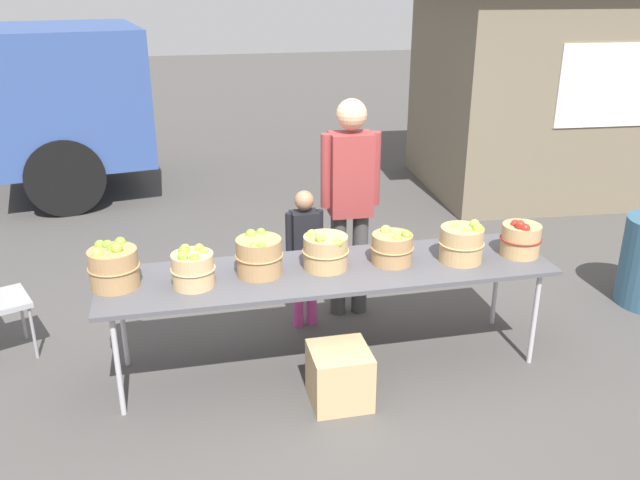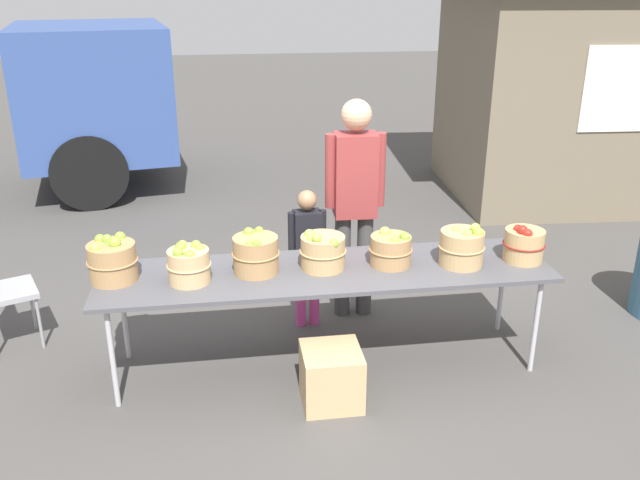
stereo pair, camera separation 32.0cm
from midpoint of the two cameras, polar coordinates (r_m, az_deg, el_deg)
ground_plane at (r=4.97m, az=2.39°, el=-10.46°), size 40.00×40.00×0.00m
market_table at (r=4.62m, az=2.53°, el=-2.93°), size 3.10×0.76×0.75m
apple_basket_green_0 at (r=4.56m, az=-15.33°, el=-1.72°), size 0.33×0.33×0.31m
apple_basket_green_1 at (r=4.43m, az=-9.07°, el=-2.07°), size 0.29×0.29×0.27m
apple_basket_green_2 at (r=4.53m, az=-3.48°, el=-1.22°), size 0.33×0.33×0.29m
apple_basket_green_3 at (r=4.59m, az=2.21°, el=-0.99°), size 0.32×0.32×0.29m
apple_basket_green_4 at (r=4.68m, az=7.99°, el=-0.82°), size 0.30×0.30×0.26m
apple_basket_green_5 at (r=4.77m, az=13.85°, el=-0.61°), size 0.32×0.32×0.30m
apple_basket_red_0 at (r=4.96m, az=18.69°, el=-0.37°), size 0.30×0.30×0.29m
vendor_adult at (r=5.25m, az=4.73°, el=3.96°), size 0.47×0.25×1.78m
child_customer at (r=5.18m, az=0.68°, el=-0.70°), size 0.30×0.16×1.13m
food_kiosk at (r=9.10m, az=22.20°, el=12.25°), size 3.69×3.14×2.74m
produce_crate at (r=4.48m, az=3.06°, el=-11.52°), size 0.38×0.38×0.38m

